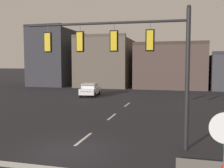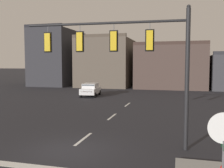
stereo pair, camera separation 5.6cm
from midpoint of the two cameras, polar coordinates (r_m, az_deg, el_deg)
The scene contains 7 objects.
ground_plane at distance 12.24m, azimuth -9.71°, elevation -14.53°, with size 400.00×400.00×0.00m, color #232328.
stop_bar_paint at distance 10.56m, azimuth -14.41°, elevation -17.71°, with size 6.40×0.50×0.01m, color silver.
lane_centreline at distance 13.99m, azimuth -6.25°, elevation -12.03°, with size 0.16×26.40×0.01m.
signal_mast_near_side at distance 12.27m, azimuth 3.47°, elevation 7.37°, with size 7.92×0.55×6.61m.
stop_sign at distance 6.79m, azimuth 23.84°, elevation -11.47°, with size 0.76×0.64×2.83m.
car_lot_nearside at distance 31.98m, azimuth -4.72°, elevation -1.16°, with size 2.31×4.60×1.61m.
building_row at distance 45.18m, azimuth 13.81°, elevation 4.66°, with size 54.46×12.33×10.81m.
Camera 2 is at (4.85, -10.52, 3.96)m, focal length 41.13 mm.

